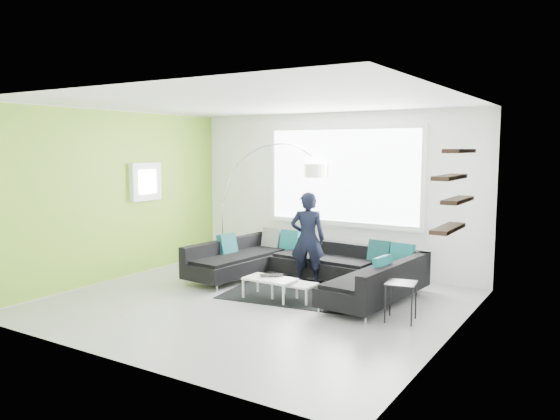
% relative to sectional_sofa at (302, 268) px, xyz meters
% --- Properties ---
extents(ground, '(5.50, 5.50, 0.00)m').
position_rel_sectional_sofa_xyz_m(ground, '(-0.19, -1.05, -0.32)').
color(ground, '#939499').
rests_on(ground, ground).
extents(room_shell, '(5.54, 5.04, 2.82)m').
position_rel_sectional_sofa_xyz_m(room_shell, '(-0.16, -0.84, 1.49)').
color(room_shell, white).
rests_on(room_shell, ground).
extents(sectional_sofa, '(3.51, 2.35, 0.72)m').
position_rel_sectional_sofa_xyz_m(sectional_sofa, '(0.00, 0.00, 0.00)').
color(sectional_sofa, black).
rests_on(sectional_sofa, ground).
extents(rug, '(2.37, 1.87, 0.01)m').
position_rel_sectional_sofa_xyz_m(rug, '(0.14, -0.25, -0.31)').
color(rug, black).
rests_on(rug, ground).
extents(coffee_table, '(0.95, 0.56, 0.31)m').
position_rel_sectional_sofa_xyz_m(coffee_table, '(0.07, -0.70, -0.16)').
color(coffee_table, silver).
rests_on(coffee_table, ground).
extents(arc_lamp, '(2.29, 1.39, 2.27)m').
position_rel_sectional_sofa_xyz_m(arc_lamp, '(-2.28, 0.93, 0.82)').
color(arc_lamp, silver).
rests_on(arc_lamp, ground).
extents(side_table, '(0.42, 0.42, 0.50)m').
position_rel_sectional_sofa_xyz_m(side_table, '(1.86, -0.74, -0.07)').
color(side_table, black).
rests_on(side_table, ground).
extents(person, '(0.82, 0.77, 1.50)m').
position_rel_sectional_sofa_xyz_m(person, '(-0.03, 0.24, 0.43)').
color(person, black).
rests_on(person, ground).
extents(laptop, '(0.56, 0.56, 0.03)m').
position_rel_sectional_sofa_xyz_m(laptop, '(-0.11, -0.69, 0.01)').
color(laptop, black).
rests_on(laptop, coffee_table).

